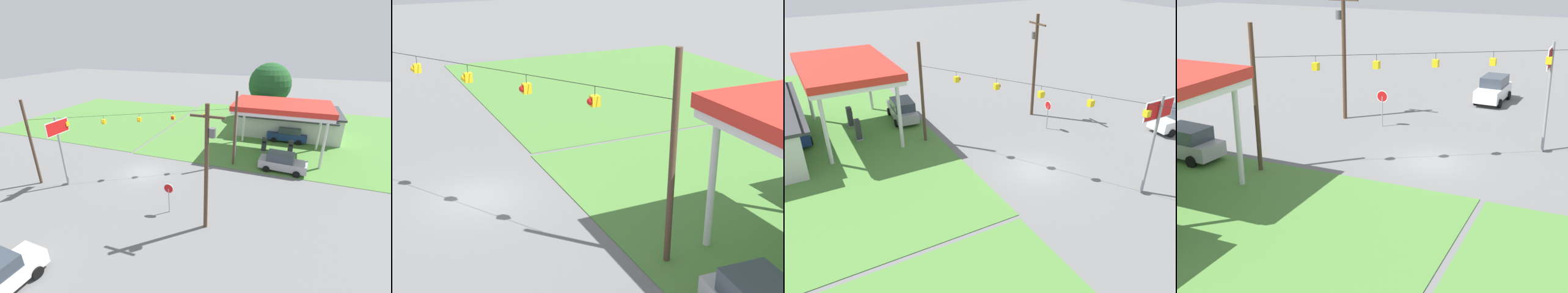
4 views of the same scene
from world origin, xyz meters
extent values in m
plane|color=slate|center=(0.00, 0.00, 0.00)|extent=(160.00, 160.00, 0.00)
cube|color=#4C7F38|center=(-16.00, 16.00, 0.02)|extent=(24.00, 24.00, 0.04)
cylinder|color=silver|center=(7.82, 6.99, 2.57)|extent=(0.28, 0.28, 5.13)
cylinder|color=#4C3828|center=(8.09, 5.00, 3.95)|extent=(0.24, 0.24, 7.91)
cylinder|color=black|center=(0.00, 0.00, 6.17)|extent=(16.18, 10.02, 0.02)
cylinder|color=black|center=(-2.70, -1.67, 5.99)|extent=(0.02, 0.02, 0.35)
cube|color=yellow|center=(-2.70, -1.67, 5.62)|extent=(0.32, 0.32, 0.40)
sphere|color=yellow|center=(-2.70, -1.84, 5.62)|extent=(0.28, 0.28, 0.28)
cylinder|color=black|center=(0.00, 0.00, 5.99)|extent=(0.02, 0.02, 0.35)
cube|color=yellow|center=(0.00, 0.00, 5.62)|extent=(0.32, 0.32, 0.40)
sphere|color=yellow|center=(0.00, -0.17, 5.62)|extent=(0.28, 0.28, 0.28)
cylinder|color=black|center=(2.70, 1.67, 5.99)|extent=(0.02, 0.02, 0.35)
cube|color=yellow|center=(2.70, 1.67, 5.62)|extent=(0.32, 0.32, 0.40)
sphere|color=red|center=(2.70, 1.50, 5.62)|extent=(0.28, 0.28, 0.28)
cylinder|color=black|center=(5.39, 3.33, 5.99)|extent=(0.02, 0.02, 0.35)
cube|color=yellow|center=(5.39, 3.33, 5.62)|extent=(0.32, 0.32, 0.40)
sphere|color=red|center=(5.39, 3.16, 5.62)|extent=(0.28, 0.28, 0.28)
camera|label=1|loc=(12.83, -20.35, 12.54)|focal=24.00mm
camera|label=2|loc=(22.43, -4.89, 11.17)|focal=50.00mm
camera|label=3|loc=(-18.18, 14.48, 13.88)|focal=35.00mm
camera|label=4|loc=(-8.62, 27.53, 11.14)|focal=50.00mm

